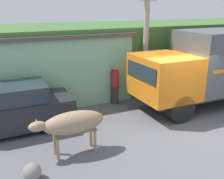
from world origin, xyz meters
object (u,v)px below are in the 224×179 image
object	(u,v)px
parked_suv	(8,110)
roadside_rock	(32,172)
cargo_truck	(217,65)
utility_pole	(146,43)
pedestrian_on_hill	(115,83)
brown_cow	(72,123)

from	to	relation	value
parked_suv	roadside_rock	world-z (taller)	parked_suv
cargo_truck	utility_pole	bearing A→B (deg)	146.98
parked_suv	pedestrian_on_hill	world-z (taller)	pedestrian_on_hill
brown_cow	pedestrian_on_hill	world-z (taller)	pedestrian_on_hill
pedestrian_on_hill	roadside_rock	xyz separation A→B (m)	(-4.24, -4.06, -0.72)
cargo_truck	brown_cow	size ratio (longest dim) A/B	3.24
utility_pole	pedestrian_on_hill	bearing A→B (deg)	178.38
parked_suv	pedestrian_on_hill	bearing A→B (deg)	13.71
pedestrian_on_hill	roadside_rock	distance (m)	5.91
brown_cow	roadside_rock	xyz separation A→B (m)	(-1.32, -0.79, -0.75)
brown_cow	utility_pole	bearing A→B (deg)	31.60
utility_pole	brown_cow	bearing A→B (deg)	-143.83
brown_cow	utility_pole	world-z (taller)	utility_pole
brown_cow	roadside_rock	size ratio (longest dim) A/B	4.72
parked_suv	utility_pole	bearing A→B (deg)	10.45
brown_cow	roadside_rock	world-z (taller)	brown_cow
parked_suv	roadside_rock	size ratio (longest dim) A/B	9.62
cargo_truck	parked_suv	world-z (taller)	cargo_truck
cargo_truck	roadside_rock	world-z (taller)	cargo_truck
roadside_rock	brown_cow	bearing A→B (deg)	30.95
cargo_truck	parked_suv	bearing A→B (deg)	176.64
utility_pole	parked_suv	bearing A→B (deg)	-171.51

